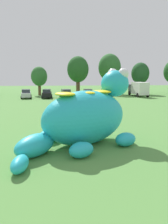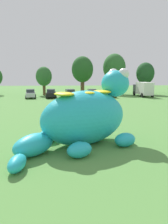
{
  "view_description": "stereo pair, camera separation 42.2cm",
  "coord_description": "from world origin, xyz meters",
  "views": [
    {
      "loc": [
        -1.47,
        -14.24,
        4.4
      ],
      "look_at": [
        -0.06,
        0.51,
        1.92
      ],
      "focal_mm": 35.37,
      "sensor_mm": 36.0,
      "label": 1
    },
    {
      "loc": [
        -1.05,
        -14.28,
        4.4
      ],
      "look_at": [
        -0.06,
        0.51,
        1.92
      ],
      "focal_mm": 35.37,
      "sensor_mm": 36.0,
      "label": 2
    }
  ],
  "objects": [
    {
      "name": "ground_plane",
      "position": [
        0.0,
        0.0,
        0.0
      ],
      "size": [
        160.0,
        160.0,
        0.0
      ],
      "primitive_type": "plane",
      "color": "#568E42"
    },
    {
      "name": "giant_inflatable_creature",
      "position": [
        -0.06,
        -0.51,
        1.78
      ],
      "size": [
        7.89,
        8.12,
        4.87
      ],
      "color": "#23B2C6",
      "rests_on": "ground"
    },
    {
      "name": "car_silver",
      "position": [
        -8.49,
        28.82,
        0.86
      ],
      "size": [
        2.35,
        4.29,
        1.72
      ],
      "color": "#B7BABF",
      "rests_on": "ground"
    },
    {
      "name": "car_black",
      "position": [
        -4.57,
        28.94,
        0.86
      ],
      "size": [
        2.0,
        4.13,
        1.72
      ],
      "color": "black",
      "rests_on": "ground"
    },
    {
      "name": "car_green",
      "position": [
        -0.93,
        28.45,
        0.86
      ],
      "size": [
        2.54,
        4.36,
        1.72
      ],
      "color": "#1E7238",
      "rests_on": "ground"
    },
    {
      "name": "car_orange",
      "position": [
        3.35,
        28.55,
        0.86
      ],
      "size": [
        2.02,
        4.14,
        1.72
      ],
      "color": "orange",
      "rests_on": "ground"
    },
    {
      "name": "car_yellow",
      "position": [
        7.21,
        29.79,
        0.86
      ],
      "size": [
        2.15,
        4.2,
        1.72
      ],
      "color": "yellow",
      "rests_on": "ground"
    },
    {
      "name": "box_truck",
      "position": [
        14.31,
        30.81,
        1.6
      ],
      "size": [
        2.64,
        6.5,
        2.95
      ],
      "color": "#333842",
      "rests_on": "ground"
    },
    {
      "name": "tree_mid_left",
      "position": [
        -6.61,
        35.38,
        4.09
      ],
      "size": [
        3.52,
        3.52,
        6.25
      ],
      "color": "brown",
      "rests_on": "ground"
    },
    {
      "name": "tree_centre_left",
      "position": [
        1.97,
        36.16,
        5.61
      ],
      "size": [
        4.84,
        4.84,
        8.59
      ],
      "color": "brown",
      "rests_on": "ground"
    },
    {
      "name": "tree_centre",
      "position": [
        9.59,
        37.97,
        6.12
      ],
      "size": [
        5.28,
        5.28,
        9.36
      ],
      "color": "brown",
      "rests_on": "ground"
    },
    {
      "name": "tree_centre_right",
      "position": [
        16.48,
        36.18,
        4.76
      ],
      "size": [
        4.1,
        4.1,
        7.27
      ],
      "color": "brown",
      "rests_on": "ground"
    }
  ]
}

